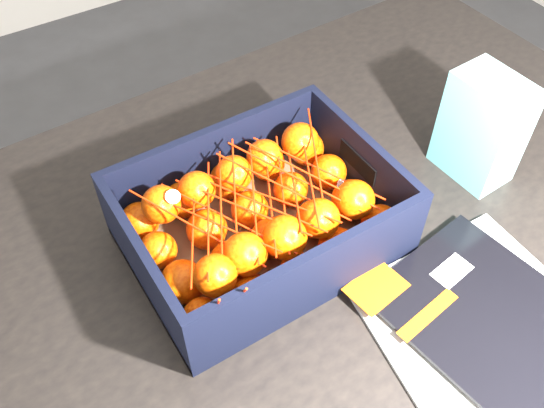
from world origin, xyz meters
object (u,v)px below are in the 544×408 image
retail_carton (482,128)px  magazine_stack (490,328)px  table (322,247)px  produce_crate (260,224)px

retail_carton → magazine_stack: bearing=-132.7°
table → retail_carton: bearing=-12.7°
magazine_stack → produce_crate: size_ratio=0.87×
table → produce_crate: produce_crate is taller
table → magazine_stack: 0.30m
table → produce_crate: size_ratio=3.45×
retail_carton → table: bearing=164.4°
magazine_stack → retail_carton: retail_carton is taller
table → magazine_stack: (0.05, -0.28, 0.11)m
produce_crate → table: bearing=1.4°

